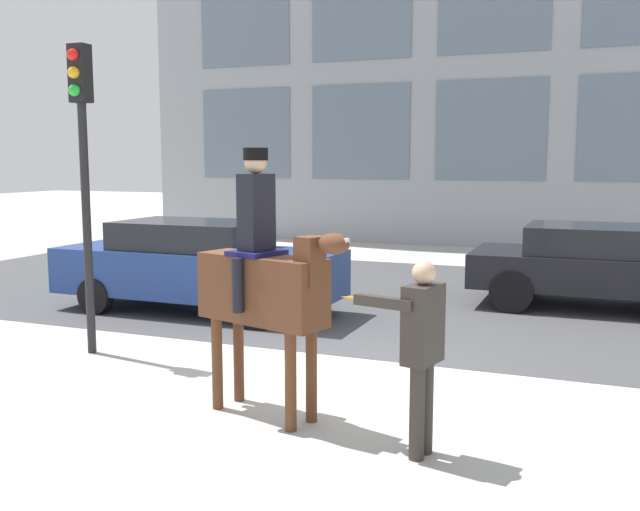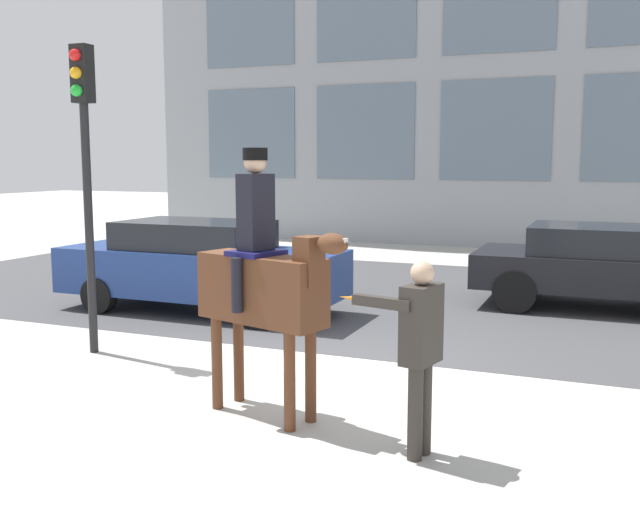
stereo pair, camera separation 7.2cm
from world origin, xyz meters
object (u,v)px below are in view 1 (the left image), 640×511
(traffic_light, at_px, (83,149))
(mounted_horse_lead, at_px, (264,282))
(pedestrian_bystander, at_px, (421,343))
(street_car_near_lane, at_px, (197,265))
(street_car_far_lane, at_px, (593,264))

(traffic_light, bearing_deg, mounted_horse_lead, -21.49)
(mounted_horse_lead, xyz_separation_m, pedestrian_bystander, (1.65, -0.40, -0.36))
(mounted_horse_lead, height_order, pedestrian_bystander, mounted_horse_lead)
(pedestrian_bystander, bearing_deg, traffic_light, -5.51)
(mounted_horse_lead, bearing_deg, street_car_near_lane, 145.27)
(traffic_light, bearing_deg, street_car_near_lane, 91.59)
(street_car_far_lane, bearing_deg, mounted_horse_lead, -113.16)
(street_car_far_lane, bearing_deg, street_car_near_lane, -155.84)
(pedestrian_bystander, distance_m, street_car_near_lane, 6.60)
(street_car_near_lane, relative_size, street_car_far_lane, 1.18)
(mounted_horse_lead, height_order, street_car_far_lane, mounted_horse_lead)
(street_car_near_lane, distance_m, traffic_light, 3.36)
(pedestrian_bystander, xyz_separation_m, street_car_near_lane, (-4.89, 4.43, -0.20))
(street_car_near_lane, bearing_deg, traffic_light, -88.41)
(street_car_near_lane, bearing_deg, mounted_horse_lead, -51.30)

